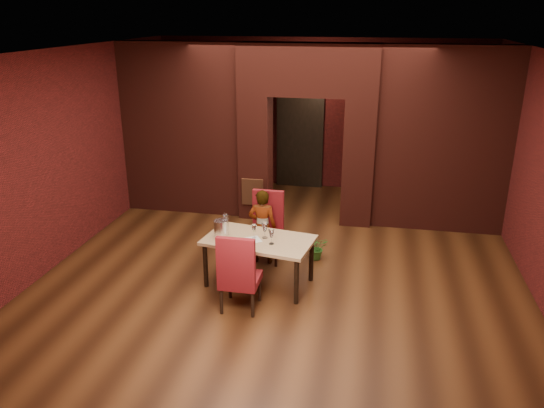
{
  "coord_description": "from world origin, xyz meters",
  "views": [
    {
      "loc": [
        1.22,
        -7.33,
        3.71
      ],
      "look_at": [
        -0.24,
        0.0,
        0.98
      ],
      "focal_mm": 35.0,
      "sensor_mm": 36.0,
      "label": 1
    }
  ],
  "objects": [
    {
      "name": "water_bottle",
      "position": [
        -0.78,
        -0.65,
        0.86
      ],
      "size": [
        0.08,
        0.08,
        0.33
      ],
      "primitive_type": "cylinder",
      "color": "white",
      "rests_on": "dining_table"
    },
    {
      "name": "pillar_left",
      "position": [
        -0.95,
        2.0,
        1.15
      ],
      "size": [
        0.55,
        0.55,
        2.3
      ],
      "primitive_type": "cube",
      "color": "maroon",
      "rests_on": "ground"
    },
    {
      "name": "wing_wall_left",
      "position": [
        -2.36,
        2.0,
        1.6
      ],
      "size": [
        2.28,
        0.35,
        3.2
      ],
      "primitive_type": "cube",
      "color": "maroon",
      "rests_on": "ground"
    },
    {
      "name": "rear_door",
      "position": [
        -0.4,
        3.94,
        1.05
      ],
      "size": [
        0.9,
        0.08,
        2.1
      ],
      "primitive_type": "cube",
      "color": "black",
      "rests_on": "ground"
    },
    {
      "name": "wine_glass_c",
      "position": [
        -0.08,
        -0.83,
        0.81
      ],
      "size": [
        0.09,
        0.09,
        0.21
      ],
      "primitive_type": null,
      "color": "white",
      "rests_on": "dining_table"
    },
    {
      "name": "lintel",
      "position": [
        0.0,
        2.0,
        2.75
      ],
      "size": [
        2.45,
        0.55,
        0.9
      ],
      "primitive_type": "cube",
      "color": "maroon",
      "rests_on": "ground"
    },
    {
      "name": "wine_bucket",
      "position": [
        -0.83,
        -0.71,
        0.82
      ],
      "size": [
        0.2,
        0.2,
        0.24
      ],
      "primitive_type": "cylinder",
      "color": "silver",
      "rests_on": "dining_table"
    },
    {
      "name": "person_seated",
      "position": [
        -0.39,
        0.01,
        0.59
      ],
      "size": [
        0.44,
        0.29,
        1.19
      ],
      "primitive_type": "imported",
      "rotation": [
        0.0,
        0.0,
        3.16
      ],
      "color": "white",
      "rests_on": "ground"
    },
    {
      "name": "potted_plant",
      "position": [
        0.42,
        0.28,
        0.19
      ],
      "size": [
        0.43,
        0.4,
        0.38
      ],
      "primitive_type": "imported",
      "rotation": [
        0.0,
        0.0,
        0.38
      ],
      "color": "#306F24",
      "rests_on": "ground"
    },
    {
      "name": "tasting_sheet",
      "position": [
        -0.41,
        -0.78,
        0.7
      ],
      "size": [
        0.38,
        0.36,
        0.0
      ],
      "primitive_type": "cube",
      "rotation": [
        0.0,
        0.0,
        0.58
      ],
      "color": "silver",
      "rests_on": "dining_table"
    },
    {
      "name": "floor",
      "position": [
        0.0,
        0.0,
        0.0
      ],
      "size": [
        8.0,
        8.0,
        0.0
      ],
      "primitive_type": "plane",
      "color": "#492712",
      "rests_on": "ground"
    },
    {
      "name": "wing_wall_right",
      "position": [
        2.36,
        2.0,
        1.6
      ],
      "size": [
        2.28,
        0.35,
        3.2
      ],
      "primitive_type": "cube",
      "color": "maroon",
      "rests_on": "ground"
    },
    {
      "name": "rear_door_frame",
      "position": [
        -0.4,
        3.9,
        1.05
      ],
      "size": [
        1.02,
        0.04,
        2.22
      ],
      "primitive_type": "cube",
      "color": "black",
      "rests_on": "ground"
    },
    {
      "name": "chair_near",
      "position": [
        -0.38,
        -1.38,
        0.54
      ],
      "size": [
        0.49,
        0.49,
        1.09
      ],
      "primitive_type": "cube",
      "rotation": [
        0.0,
        0.0,
        3.14
      ],
      "color": "maroon",
      "rests_on": "ground"
    },
    {
      "name": "wine_glass_a",
      "position": [
        -0.36,
        -0.67,
        0.8
      ],
      "size": [
        0.08,
        0.08,
        0.19
      ],
      "primitive_type": null,
      "color": "white",
      "rests_on": "dining_table"
    },
    {
      "name": "ceiling",
      "position": [
        0.0,
        0.0,
        3.2
      ],
      "size": [
        7.0,
        8.0,
        0.04
      ],
      "primitive_type": "cube",
      "color": "silver",
      "rests_on": "ground"
    },
    {
      "name": "vent_panel",
      "position": [
        -0.95,
        1.71,
        0.55
      ],
      "size": [
        0.4,
        0.03,
        0.5
      ],
      "primitive_type": "cube",
      "color": "#AD5B32",
      "rests_on": "ground"
    },
    {
      "name": "wall_front",
      "position": [
        0.0,
        -4.0,
        1.6
      ],
      "size": [
        7.0,
        0.04,
        3.2
      ],
      "primitive_type": "cube",
      "color": "maroon",
      "rests_on": "ground"
    },
    {
      "name": "wall_left",
      "position": [
        -3.5,
        0.0,
        1.6
      ],
      "size": [
        0.04,
        8.0,
        3.2
      ],
      "primitive_type": "cube",
      "color": "maroon",
      "rests_on": "ground"
    },
    {
      "name": "wall_back",
      "position": [
        0.0,
        4.0,
        1.6
      ],
      "size": [
        7.0,
        0.04,
        3.2
      ],
      "primitive_type": "cube",
      "color": "maroon",
      "rests_on": "ground"
    },
    {
      "name": "wine_glass_b",
      "position": [
        -0.21,
        -0.65,
        0.82
      ],
      "size": [
        0.09,
        0.09,
        0.23
      ],
      "primitive_type": null,
      "color": "silver",
      "rests_on": "dining_table"
    },
    {
      "name": "chair_far",
      "position": [
        -0.36,
        0.09,
        0.54
      ],
      "size": [
        0.5,
        0.5,
        1.08
      ],
      "primitive_type": "cube",
      "rotation": [
        0.0,
        0.0,
        -0.01
      ],
      "color": "maroon",
      "rests_on": "ground"
    },
    {
      "name": "pillar_right",
      "position": [
        0.95,
        2.0,
        1.15
      ],
      "size": [
        0.55,
        0.55,
        2.3
      ],
      "primitive_type": "cube",
      "color": "maroon",
      "rests_on": "ground"
    },
    {
      "name": "dining_table",
      "position": [
        -0.29,
        -0.69,
        0.35
      ],
      "size": [
        1.61,
        1.07,
        0.7
      ],
      "primitive_type": "cube",
      "rotation": [
        0.0,
        0.0,
        -0.16
      ],
      "color": "tan",
      "rests_on": "ground"
    }
  ]
}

